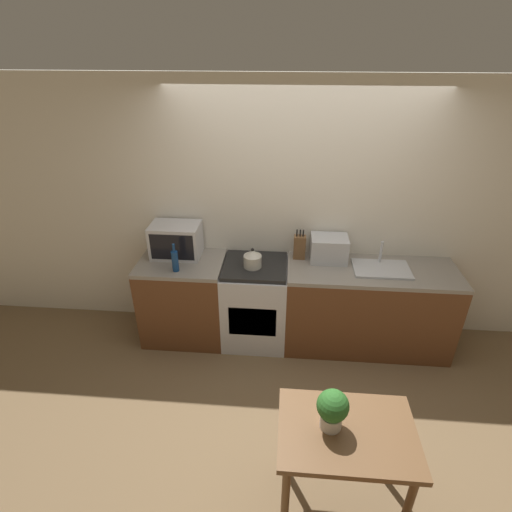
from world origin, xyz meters
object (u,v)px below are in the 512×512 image
at_px(kettle, 253,259).
at_px(microwave, 176,240).
at_px(bottle, 175,261).
at_px(stove_range, 255,302).
at_px(toaster_oven, 329,249).
at_px(dining_table, 345,443).

xyz_separation_m(kettle, microwave, (-0.79, 0.17, 0.08)).
bearing_deg(microwave, bottle, -77.83).
distance_m(stove_range, toaster_oven, 0.93).
relative_size(bottle, dining_table, 0.34).
relative_size(kettle, toaster_oven, 0.57).
height_order(kettle, microwave, microwave).
height_order(bottle, toaster_oven, bottle).
height_order(kettle, dining_table, kettle).
height_order(stove_range, microwave, microwave).
distance_m(stove_range, microwave, 1.03).
relative_size(bottle, toaster_oven, 0.79).
xyz_separation_m(stove_range, microwave, (-0.81, 0.13, 0.62)).
xyz_separation_m(kettle, bottle, (-0.72, -0.14, 0.02)).
bearing_deg(bottle, toaster_oven, 12.83).
distance_m(kettle, bottle, 0.73).
bearing_deg(toaster_oven, kettle, -165.18).
bearing_deg(dining_table, microwave, 129.39).
height_order(stove_range, kettle, kettle).
relative_size(microwave, bottle, 1.71).
xyz_separation_m(microwave, dining_table, (1.52, -1.85, -0.43)).
height_order(stove_range, toaster_oven, toaster_oven).
height_order(bottle, dining_table, bottle).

